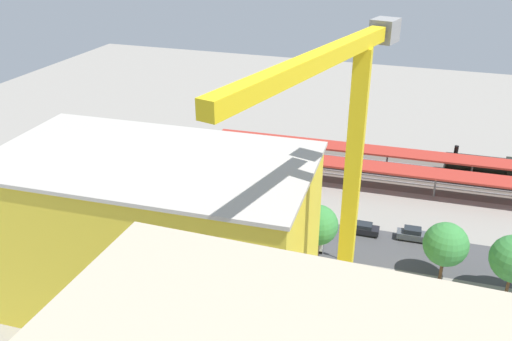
{
  "coord_description": "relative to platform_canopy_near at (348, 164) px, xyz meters",
  "views": [
    {
      "loc": [
        -12.48,
        66.38,
        40.28
      ],
      "look_at": [
        9.83,
        -0.49,
        6.72
      ],
      "focal_mm": 37.18,
      "sensor_mm": 36.0,
      "label": 1
    }
  ],
  "objects": [
    {
      "name": "street_asphalt",
      "position": [
        1.95,
        17.22,
        -4.04
      ],
      "size": [
        121.9,
        13.74,
        0.01
      ],
      "primitive_type": "cube",
      "rotation": [
        0.0,
        0.0,
        0.04
      ],
      "color": "#424244",
      "rests_on": "ground"
    },
    {
      "name": "parked_car_3",
      "position": [
        11.18,
        13.72,
        -3.32
      ],
      "size": [
        4.44,
        1.8,
        1.64
      ],
      "color": "black",
      "rests_on": "ground"
    },
    {
      "name": "street_tree_3",
      "position": [
        0.12,
        22.87,
        1.53
      ],
      "size": [
        5.12,
        5.12,
        8.17
      ],
      "color": "brown",
      "rests_on": "ground"
    },
    {
      "name": "locomotive",
      "position": [
        -22.1,
        -10.7,
        -2.14
      ],
      "size": [
        13.88,
        3.46,
        5.28
      ],
      "color": "black",
      "rests_on": "ground"
    },
    {
      "name": "platform_canopy_far",
      "position": [
        -5.63,
        -7.01,
        0.04
      ],
      "size": [
        61.49,
        6.5,
        4.29
      ],
      "color": "#A82D23",
      "rests_on": "ground"
    },
    {
      "name": "parked_car_2",
      "position": [
        3.02,
        14.0,
        -3.32
      ],
      "size": [
        4.77,
        2.21,
        1.64
      ],
      "color": "black",
      "rests_on": "ground"
    },
    {
      "name": "construction_building",
      "position": [
        15.61,
        35.66,
        4.8
      ],
      "size": [
        33.94,
        19.34,
        17.69
      ],
      "primitive_type": "cube",
      "rotation": [
        0.0,
        0.0,
        0.04
      ],
      "color": "yellow",
      "rests_on": "ground"
    },
    {
      "name": "parked_car_1",
      "position": [
        -4.59,
        14.0,
        -3.31
      ],
      "size": [
        4.57,
        1.89,
        1.63
      ],
      "color": "black",
      "rests_on": "ground"
    },
    {
      "name": "street_tree_4",
      "position": [
        -15.19,
        21.6,
        1.07
      ],
      "size": [
        5.35,
        5.35,
        7.8
      ],
      "color": "brown",
      "rests_on": "ground"
    },
    {
      "name": "platform_canopy_near",
      "position": [
        0.0,
        0.0,
        0.0
      ],
      "size": [
        61.63,
        6.64,
        4.25
      ],
      "color": "#A82D23",
      "rests_on": "ground"
    },
    {
      "name": "box_truck_0",
      "position": [
        3.86,
        20.31,
        -2.42
      ],
      "size": [
        8.62,
        3.54,
        3.34
      ],
      "color": "black",
      "rests_on": "ground"
    },
    {
      "name": "track_rails",
      "position": [
        1.95,
        -7.51,
        -3.86
      ],
      "size": [
        121.56,
        12.69,
        0.12
      ],
      "color": "#9E9EA8",
      "rests_on": "ground"
    },
    {
      "name": "tower_crane",
      "position": [
        -4.73,
        38.32,
        15.38
      ],
      "size": [
        8.1,
        25.99,
        32.57
      ],
      "color": "gray",
      "rests_on": "ground"
    },
    {
      "name": "rail_bed",
      "position": [
        1.95,
        -7.51,
        -4.04
      ],
      "size": [
        122.11,
        19.12,
        0.01
      ],
      "primitive_type": "cube",
      "rotation": [
        0.0,
        0.0,
        0.04
      ],
      "color": "#5B544C",
      "rests_on": "ground"
    },
    {
      "name": "traffic_light",
      "position": [
        -4.13,
        21.68,
        0.64
      ],
      "size": [
        0.5,
        0.36,
        7.16
      ],
      "color": "#333333",
      "rests_on": "ground"
    },
    {
      "name": "parked_car_0",
      "position": [
        -11.3,
        13.47,
        -3.23
      ],
      "size": [
        4.16,
        1.93,
        1.85
      ],
      "color": "black",
      "rests_on": "ground"
    },
    {
      "name": "ground_plane",
      "position": [
        1.95,
        12.97,
        -4.04
      ],
      "size": [
        194.63,
        194.63,
        0.0
      ],
      "primitive_type": "plane",
      "color": "gray",
      "rests_on": "ground"
    },
    {
      "name": "construction_roof_slab",
      "position": [
        15.61,
        35.66,
        13.85
      ],
      "size": [
        34.57,
        19.96,
        0.4
      ],
      "primitive_type": "cube",
      "rotation": [
        0.0,
        0.0,
        0.04
      ],
      "color": "#B7B2A8",
      "rests_on": "construction_building"
    }
  ]
}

